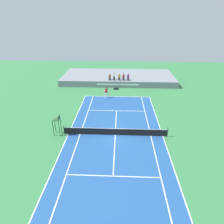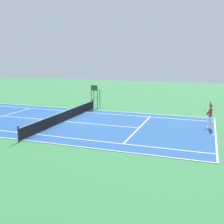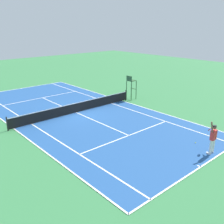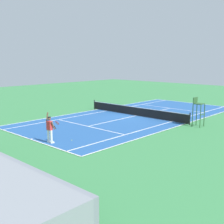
# 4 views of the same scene
# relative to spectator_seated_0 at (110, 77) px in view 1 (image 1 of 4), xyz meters

# --- Properties ---
(ground_plane) EXTENTS (80.00, 80.00, 0.00)m
(ground_plane) POSITION_rel_spectator_seated_0_xyz_m (1.58, -17.49, -1.82)
(ground_plane) COLOR #387F47
(court) EXTENTS (11.08, 23.88, 0.03)m
(court) POSITION_rel_spectator_seated_0_xyz_m (1.58, -17.49, -1.81)
(court) COLOR #235193
(court) RESTS_ON ground
(net) EXTENTS (11.98, 0.10, 1.07)m
(net) POSITION_rel_spectator_seated_0_xyz_m (1.58, -17.49, -1.29)
(net) COLOR black
(net) RESTS_ON ground
(barrier_wall) EXTENTS (23.04, 0.25, 1.20)m
(barrier_wall) POSITION_rel_spectator_seated_0_xyz_m (1.58, -1.02, -1.21)
(barrier_wall) COLOR gray
(barrier_wall) RESTS_ON ground
(bleacher_platform) EXTENTS (23.04, 9.66, 1.20)m
(bleacher_platform) POSITION_rel_spectator_seated_0_xyz_m (1.58, 3.93, -1.21)
(bleacher_platform) COLOR gray
(bleacher_platform) RESTS_ON ground
(spectator_seated_0) EXTENTS (0.44, 0.60, 1.27)m
(spectator_seated_0) POSITION_rel_spectator_seated_0_xyz_m (0.00, 0.00, 0.00)
(spectator_seated_0) COLOR #474C56
(spectator_seated_0) RESTS_ON bleacher_platform
(spectator_seated_1) EXTENTS (0.44, 0.60, 1.27)m
(spectator_seated_1) POSITION_rel_spectator_seated_0_xyz_m (0.85, 0.00, 0.00)
(spectator_seated_1) COLOR #474C56
(spectator_seated_1) RESTS_ON bleacher_platform
(spectator_seated_2) EXTENTS (0.44, 0.60, 1.27)m
(spectator_seated_2) POSITION_rel_spectator_seated_0_xyz_m (1.84, 0.00, 0.00)
(spectator_seated_2) COLOR #474C56
(spectator_seated_2) RESTS_ON bleacher_platform
(spectator_seated_3) EXTENTS (0.44, 0.60, 1.27)m
(spectator_seated_3) POSITION_rel_spectator_seated_0_xyz_m (2.66, 0.00, 0.00)
(spectator_seated_3) COLOR #474C56
(spectator_seated_3) RESTS_ON bleacher_platform
(spectator_seated_4) EXTENTS (0.44, 0.60, 1.27)m
(spectator_seated_4) POSITION_rel_spectator_seated_0_xyz_m (3.56, 0.00, 0.00)
(spectator_seated_4) COLOR #474C56
(spectator_seated_4) RESTS_ON bleacher_platform
(tennis_player) EXTENTS (0.76, 0.63, 2.08)m
(tennis_player) POSITION_rel_spectator_seated_0_xyz_m (-0.26, -6.03, -0.82)
(tennis_player) COLOR white
(tennis_player) RESTS_ON ground
(tennis_ball) EXTENTS (0.07, 0.07, 0.07)m
(tennis_ball) POSITION_rel_spectator_seated_0_xyz_m (-0.83, -7.40, -1.78)
(tennis_ball) COLOR #D1E533
(tennis_ball) RESTS_ON ground
(umpire_chair) EXTENTS (0.77, 0.77, 2.44)m
(umpire_chair) POSITION_rel_spectator_seated_0_xyz_m (-5.06, -17.49, -0.26)
(umpire_chair) COLOR #2D562D
(umpire_chair) RESTS_ON ground
(equipment_bag) EXTENTS (0.95, 0.52, 0.32)m
(equipment_bag) POSITION_rel_spectator_seated_0_xyz_m (1.30, -2.04, -1.66)
(equipment_bag) COLOR black
(equipment_bag) RESTS_ON ground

